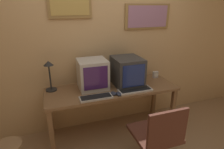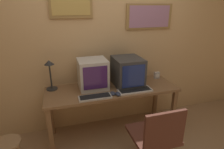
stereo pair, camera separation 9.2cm
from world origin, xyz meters
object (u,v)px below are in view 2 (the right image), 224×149
mouse_near_keyboard (118,94)px  office_chair (154,143)px  keyboard_main (95,97)px  desk_lamp (50,70)px  monitor_left (93,74)px  desk_clock (157,75)px  mouse_far_corner (113,93)px  monitor_right (128,72)px  keyboard_side (135,90)px

mouse_near_keyboard → office_chair: (0.25, -0.55, -0.39)m
office_chair → keyboard_main: bearing=134.0°
desk_lamp → monitor_left: bearing=-9.7°
desk_clock → mouse_far_corner: bearing=-157.1°
desk_clock → keyboard_main: bearing=-160.5°
keyboard_main → monitor_right: bearing=27.4°
keyboard_main → mouse_far_corner: bearing=6.6°
mouse_far_corner → monitor_right: bearing=40.1°
monitor_right → mouse_far_corner: 0.42m
keyboard_side → keyboard_main: bearing=-176.1°
office_chair → mouse_far_corner: bearing=117.4°
monitor_right → keyboard_main: 0.63m
keyboard_main → mouse_far_corner: (0.24, 0.03, 0.00)m
keyboard_main → office_chair: (0.54, -0.56, -0.38)m
keyboard_side → mouse_near_keyboard: mouse_near_keyboard is taller
keyboard_side → office_chair: office_chair is taller
desk_clock → monitor_right: bearing=-169.1°
mouse_near_keyboard → desk_lamp: desk_lamp is taller
mouse_far_corner → office_chair: (0.31, -0.59, -0.39)m
monitor_left → monitor_right: 0.49m
keyboard_side → monitor_left: bearing=150.4°
mouse_near_keyboard → desk_clock: 0.86m
mouse_far_corner → desk_lamp: size_ratio=0.26×
mouse_near_keyboard → office_chair: 0.72m
monitor_left → desk_lamp: desk_lamp is taller
office_chair → keyboard_side: bearing=89.3°
monitor_right → keyboard_main: (-0.53, -0.27, -0.19)m
monitor_right → office_chair: 1.01m
desk_clock → office_chair: (-0.52, -0.94, -0.42)m
monitor_left → keyboard_side: bearing=-29.6°
desk_clock → keyboard_side: bearing=-146.5°
mouse_far_corner → keyboard_side: bearing=1.9°
mouse_far_corner → office_chair: bearing=-62.6°
keyboard_main → desk_clock: 1.13m
keyboard_main → keyboard_side: 0.55m
keyboard_main → mouse_near_keyboard: (0.30, -0.01, 0.01)m
keyboard_main → office_chair: bearing=-46.0°
monitor_left → mouse_near_keyboard: (0.25, -0.33, -0.18)m
keyboard_side → mouse_far_corner: 0.31m
mouse_far_corner → desk_lamp: bearing=152.2°
mouse_far_corner → desk_clock: desk_clock is taller
monitor_right → keyboard_side: monitor_right is taller
mouse_near_keyboard → mouse_far_corner: same height
mouse_far_corner → desk_clock: bearing=22.9°
keyboard_main → mouse_far_corner: size_ratio=3.88×
desk_clock → mouse_near_keyboard: bearing=-153.3°
monitor_right → office_chair: size_ratio=0.51×
keyboard_main → mouse_near_keyboard: 0.30m
keyboard_side → desk_clock: (0.51, 0.34, 0.04)m
monitor_left → office_chair: bearing=-60.6°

